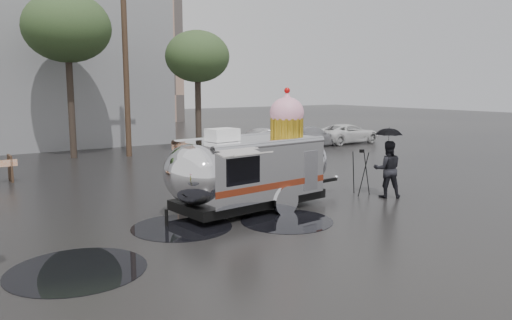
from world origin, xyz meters
TOP-DOWN VIEW (x-y plane):
  - ground at (0.00, 0.00)m, footprint 120.00×120.00m
  - puddles at (-1.30, -0.21)m, footprint 8.21×4.22m
  - utility_pole at (2.50, 14.00)m, footprint 1.60×0.28m
  - tree_mid at (0.00, 15.00)m, footprint 4.20×4.20m
  - tree_right at (6.00, 13.00)m, footprint 3.36×3.36m
  - parked_cars at (11.78, 12.00)m, footprint 13.20×1.90m
  - airstream_trailer at (1.59, 1.27)m, footprint 6.68×2.95m
  - person_right at (6.04, 0.09)m, footprint 1.00×0.92m
  - umbrella_black at (6.04, 0.09)m, footprint 1.08×1.08m
  - tripod at (5.63, 0.84)m, footprint 0.55×0.63m

SIDE VIEW (x-z plane):
  - ground at x=0.00m, z-range 0.00..0.00m
  - puddles at x=-1.30m, z-range 0.00..0.01m
  - parked_cars at x=11.78m, z-range -0.03..1.47m
  - tripod at x=5.63m, z-range 0.14..1.67m
  - person_right at x=6.04m, z-range 0.00..1.84m
  - airstream_trailer at x=1.59m, z-range -0.54..3.07m
  - umbrella_black at x=6.04m, z-range 0.77..3.06m
  - utility_pole at x=2.50m, z-range 0.12..9.12m
  - tree_right at x=6.00m, z-range 1.85..8.27m
  - tree_mid at x=0.00m, z-range 2.33..10.35m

